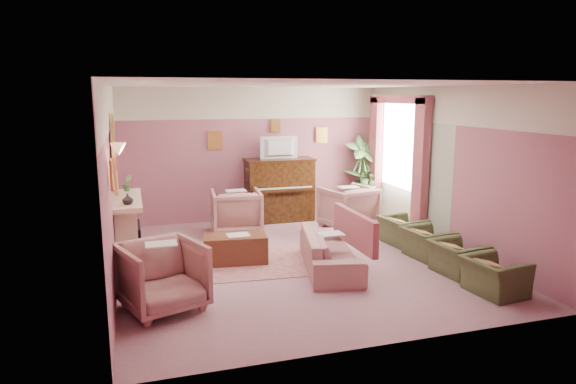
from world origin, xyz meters
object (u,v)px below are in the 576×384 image
object	(u,v)px
piano	(279,190)
sofa	(330,244)
olive_chair_a	(494,270)
olive_chair_b	(458,253)
olive_chair_d	(402,226)
olive_chair_c	(427,238)
coffee_table	(235,249)
television	(280,146)
floral_armchair_left	(236,210)
floral_armchair_right	(348,206)
floral_armchair_front	(162,273)
side_table	(364,201)

from	to	relation	value
piano	sofa	bearing A→B (deg)	-92.02
sofa	olive_chair_a	size ratio (longest dim) A/B	2.54
olive_chair_b	olive_chair_d	xyz separation A→B (m)	(0.00, 1.64, 0.00)
olive_chair_c	olive_chair_d	distance (m)	0.82
coffee_table	olive_chair_d	bearing A→B (deg)	2.60
sofa	olive_chair_a	world-z (taller)	sofa
piano	sofa	distance (m)	3.22
sofa	television	bearing A→B (deg)	87.95
coffee_table	olive_chair_b	distance (m)	3.42
floral_armchair_left	floral_armchair_right	distance (m)	2.23
floral_armchair_front	side_table	distance (m)	5.96
sofa	floral_armchair_left	size ratio (longest dim) A/B	2.02
piano	olive_chair_c	size ratio (longest dim) A/B	1.83
sofa	olive_chair_b	size ratio (longest dim) A/B	2.54
sofa	olive_chair_b	distance (m)	1.90
olive_chair_a	side_table	xyz separation A→B (m)	(0.28, 4.62, 0.02)
sofa	floral_armchair_front	world-z (taller)	floral_armchair_front
floral_armchair_left	olive_chair_a	xyz separation A→B (m)	(2.71, -4.01, -0.15)
olive_chair_a	olive_chair_d	size ratio (longest dim) A/B	1.00
sofa	floral_armchair_front	xyz separation A→B (m)	(-2.57, -0.82, 0.09)
television	piano	bearing A→B (deg)	90.00
floral_armchair_left	floral_armchair_front	world-z (taller)	same
piano	coffee_table	bearing A→B (deg)	-120.31
coffee_table	olive_chair_c	world-z (taller)	olive_chair_c
television	olive_chair_b	bearing A→B (deg)	-67.77
olive_chair_d	side_table	distance (m)	2.18
floral_armchair_left	television	bearing A→B (deg)	34.63
floral_armchair_left	olive_chair_c	size ratio (longest dim) A/B	1.26
television	side_table	bearing A→B (deg)	-4.43
side_table	television	bearing A→B (deg)	175.57
olive_chair_d	olive_chair_a	bearing A→B (deg)	-90.00
floral_armchair_right	side_table	bearing A→B (deg)	49.07
floral_armchair_front	olive_chair_a	distance (m)	4.37
olive_chair_b	olive_chair_d	bearing A→B (deg)	90.00
olive_chair_a	olive_chair_b	xyz separation A→B (m)	(0.00, 0.82, 0.00)
piano	olive_chair_a	size ratio (longest dim) A/B	1.83
olive_chair_a	olive_chair_b	bearing A→B (deg)	90.00
floral_armchair_left	side_table	xyz separation A→B (m)	(2.99, 0.61, -0.13)
side_table	sofa	bearing A→B (deg)	-123.64
olive_chair_b	olive_chair_c	size ratio (longest dim) A/B	1.00
sofa	olive_chair_d	size ratio (longest dim) A/B	2.54
floral_armchair_left	olive_chair_a	distance (m)	4.84
olive_chair_d	coffee_table	bearing A→B (deg)	-177.40
floral_armchair_right	side_table	xyz separation A→B (m)	(0.78, 0.90, -0.13)
television	floral_armchair_left	xyz separation A→B (m)	(-1.10, -0.76, -1.12)
piano	television	distance (m)	0.95
floral_armchair_left	side_table	world-z (taller)	floral_armchair_left
olive_chair_c	olive_chair_d	xyz separation A→B (m)	(0.00, 0.82, 0.00)
sofa	olive_chair_c	bearing A→B (deg)	1.05
floral_armchair_front	side_table	bearing A→B (deg)	39.97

